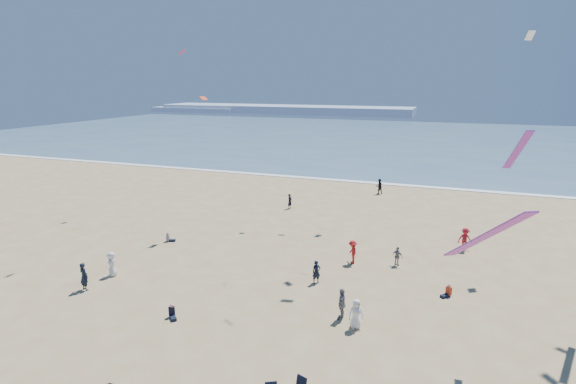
% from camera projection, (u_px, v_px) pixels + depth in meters
% --- Properties ---
extents(ocean, '(220.00, 100.00, 0.06)m').
position_uv_depth(ocean, '(407.00, 139.00, 106.46)').
color(ocean, '#476B84').
rests_on(ocean, ground).
extents(surf_line, '(220.00, 1.20, 0.08)m').
position_uv_depth(surf_line, '(369.00, 183.00, 60.93)').
color(surf_line, white).
rests_on(surf_line, ground).
extents(headland_far, '(110.00, 20.00, 3.20)m').
position_uv_depth(headland_far, '(284.00, 109.00, 194.59)').
color(headland_far, '#7A8EA8').
rests_on(headland_far, ground).
extents(headland_near, '(40.00, 14.00, 2.00)m').
position_uv_depth(headland_near, '(197.00, 109.00, 203.66)').
color(headland_near, '#7A8EA8').
rests_on(headland_near, ground).
extents(standing_flyers, '(33.45, 42.74, 1.90)m').
position_uv_depth(standing_flyers, '(376.00, 270.00, 30.66)').
color(standing_flyers, white).
rests_on(standing_flyers, ground).
extents(seated_group, '(23.85, 22.10, 0.84)m').
position_uv_depth(seated_group, '(272.00, 327.00, 24.37)').
color(seated_group, white).
rests_on(seated_group, ground).
extents(kites_aloft, '(42.00, 41.80, 25.87)m').
position_uv_depth(kites_aloft, '(416.00, 35.00, 25.25)').
color(kites_aloft, '#6A2E93').
rests_on(kites_aloft, ground).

